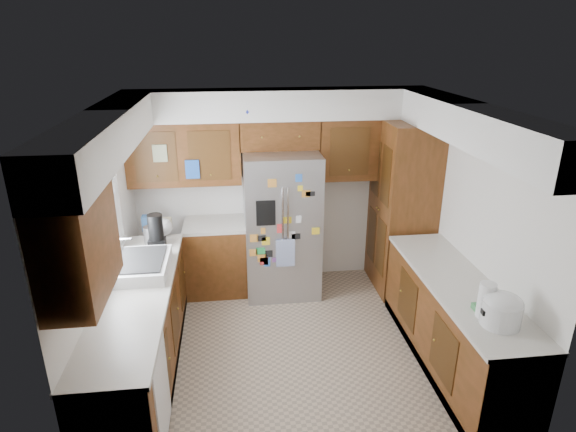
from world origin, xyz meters
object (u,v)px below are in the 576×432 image
at_px(rice_cooker, 502,309).
at_px(pantry, 402,208).
at_px(fridge, 282,224).
at_px(paper_towel, 486,300).

bearing_deg(rice_cooker, pantry, 89.99).
distance_m(pantry, fridge, 1.51).
distance_m(fridge, paper_towel, 2.68).
bearing_deg(pantry, fridge, 177.94).
height_order(pantry, paper_towel, pantry).
relative_size(pantry, fridge, 1.19).
distance_m(pantry, rice_cooker, 2.33).
bearing_deg(fridge, pantry, -2.06).
bearing_deg(paper_towel, pantry, 88.25).
xyz_separation_m(fridge, paper_towel, (1.43, -2.26, 0.17)).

